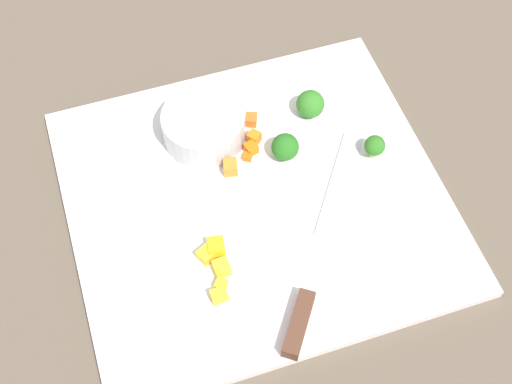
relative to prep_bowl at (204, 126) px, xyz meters
name	(u,v)px	position (x,y,z in m)	size (l,w,h in m)	color
ground_plane	(256,202)	(-0.03, 0.10, -0.03)	(4.00, 4.00, 0.00)	brown
cutting_board	(256,199)	(-0.03, 0.10, -0.03)	(0.43, 0.40, 0.01)	white
prep_bowl	(204,126)	(0.00, 0.00, 0.00)	(0.10, 0.10, 0.04)	#B6B8BD
chef_knife	(313,275)	(-0.06, 0.22, -0.01)	(0.19, 0.26, 0.02)	silver
carrot_dice_0	(251,148)	(-0.05, 0.04, -0.01)	(0.01, 0.01, 0.01)	orange
carrot_dice_1	(230,167)	(-0.01, 0.06, -0.01)	(0.02, 0.02, 0.02)	orange
carrot_dice_2	(254,138)	(-0.06, 0.03, -0.01)	(0.01, 0.01, 0.02)	orange
carrot_dice_3	(248,157)	(-0.04, 0.05, -0.02)	(0.01, 0.01, 0.01)	orange
carrot_dice_4	(251,120)	(-0.06, 0.00, -0.01)	(0.01, 0.02, 0.01)	orange
pepper_dice_0	(206,255)	(0.04, 0.16, -0.01)	(0.02, 0.02, 0.01)	yellow
pepper_dice_1	(216,247)	(0.03, 0.16, -0.01)	(0.02, 0.02, 0.02)	yellow
pepper_dice_2	(221,285)	(0.04, 0.20, -0.01)	(0.01, 0.01, 0.01)	yellow
pepper_dice_3	(222,268)	(0.03, 0.18, -0.01)	(0.02, 0.02, 0.01)	yellow
pepper_dice_4	(219,295)	(0.05, 0.21, -0.01)	(0.01, 0.02, 0.01)	yellow
broccoli_floret_0	(375,146)	(-0.19, 0.09, 0.00)	(0.03, 0.03, 0.03)	#95BF66
broccoli_floret_1	(310,104)	(-0.14, 0.01, 0.00)	(0.04, 0.04, 0.04)	#93B660
broccoli_floret_2	(285,147)	(-0.08, 0.06, 0.00)	(0.03, 0.03, 0.04)	#90B962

